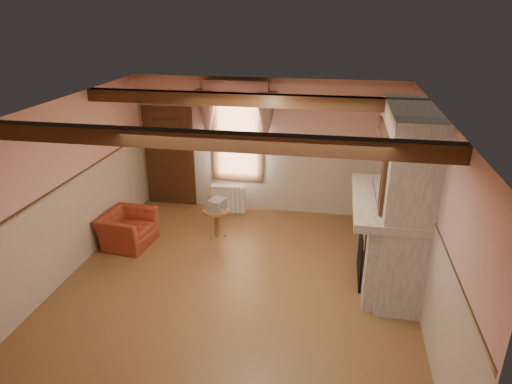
% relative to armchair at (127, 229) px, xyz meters
% --- Properties ---
extents(floor, '(5.50, 6.00, 0.01)m').
position_rel_armchair_xyz_m(floor, '(2.25, -0.98, -0.31)').
color(floor, brown).
rests_on(floor, ground).
extents(ceiling, '(5.50, 6.00, 0.01)m').
position_rel_armchair_xyz_m(ceiling, '(2.25, -0.98, 2.49)').
color(ceiling, silver).
rests_on(ceiling, wall_back).
extents(wall_back, '(5.50, 0.02, 2.80)m').
position_rel_armchair_xyz_m(wall_back, '(2.25, 2.02, 1.09)').
color(wall_back, '#D19A90').
rests_on(wall_back, floor).
extents(wall_front, '(5.50, 0.02, 2.80)m').
position_rel_armchair_xyz_m(wall_front, '(2.25, -3.98, 1.09)').
color(wall_front, '#D19A90').
rests_on(wall_front, floor).
extents(wall_left, '(0.02, 6.00, 2.80)m').
position_rel_armchair_xyz_m(wall_left, '(-0.50, -0.98, 1.09)').
color(wall_left, '#D19A90').
rests_on(wall_left, floor).
extents(wall_right, '(0.02, 6.00, 2.80)m').
position_rel_armchair_xyz_m(wall_right, '(5.00, -0.98, 1.09)').
color(wall_right, '#D19A90').
rests_on(wall_right, floor).
extents(wainscot, '(5.50, 6.00, 1.50)m').
position_rel_armchair_xyz_m(wainscot, '(2.25, -0.98, 0.44)').
color(wainscot, '#C0B39A').
rests_on(wainscot, floor).
extents(chair_rail, '(5.50, 6.00, 0.08)m').
position_rel_armchair_xyz_m(chair_rail, '(2.25, -0.98, 1.19)').
color(chair_rail, black).
rests_on(chair_rail, wainscot).
extents(firebox, '(0.20, 0.95, 0.90)m').
position_rel_armchair_xyz_m(firebox, '(4.25, -0.38, 0.14)').
color(firebox, black).
rests_on(firebox, floor).
extents(armchair, '(0.91, 1.02, 0.61)m').
position_rel_armchair_xyz_m(armchair, '(0.00, 0.00, 0.00)').
color(armchair, maroon).
rests_on(armchair, floor).
extents(side_table, '(0.60, 0.60, 0.55)m').
position_rel_armchair_xyz_m(side_table, '(1.53, 0.59, -0.03)').
color(side_table, brown).
rests_on(side_table, floor).
extents(book_stack, '(0.34, 0.38, 0.20)m').
position_rel_armchair_xyz_m(book_stack, '(1.54, 0.62, 0.34)').
color(book_stack, '#B7AD8C').
rests_on(book_stack, side_table).
extents(radiator, '(0.72, 0.26, 0.60)m').
position_rel_armchair_xyz_m(radiator, '(1.49, 1.72, -0.01)').
color(radiator, silver).
rests_on(radiator, floor).
extents(bowl, '(0.30, 0.30, 0.07)m').
position_rel_armchair_xyz_m(bowl, '(4.49, -0.62, 1.15)').
color(bowl, brown).
rests_on(bowl, mantel).
extents(mantel_clock, '(0.14, 0.24, 0.20)m').
position_rel_armchair_xyz_m(mantel_clock, '(4.49, 0.41, 1.21)').
color(mantel_clock, '#32180D').
rests_on(mantel_clock, mantel).
extents(oil_lamp, '(0.11, 0.11, 0.28)m').
position_rel_armchair_xyz_m(oil_lamp, '(4.49, 0.23, 1.25)').
color(oil_lamp, '#B99234').
rests_on(oil_lamp, mantel).
extents(candle_red, '(0.06, 0.06, 0.16)m').
position_rel_armchair_xyz_m(candle_red, '(4.49, -0.91, 1.19)').
color(candle_red, '#A9142C').
rests_on(candle_red, mantel).
extents(jar_yellow, '(0.06, 0.06, 0.12)m').
position_rel_armchair_xyz_m(jar_yellow, '(4.49, -0.77, 1.17)').
color(jar_yellow, gold).
rests_on(jar_yellow, mantel).
extents(fireplace, '(0.85, 2.00, 2.80)m').
position_rel_armchair_xyz_m(fireplace, '(4.67, -0.38, 1.09)').
color(fireplace, gray).
rests_on(fireplace, floor).
extents(mantel, '(1.05, 2.05, 0.12)m').
position_rel_armchair_xyz_m(mantel, '(4.49, -0.38, 1.05)').
color(mantel, gray).
rests_on(mantel, fireplace).
extents(overmantel_mirror, '(0.06, 1.44, 1.04)m').
position_rel_armchair_xyz_m(overmantel_mirror, '(4.31, -0.38, 1.66)').
color(overmantel_mirror, silver).
rests_on(overmantel_mirror, fireplace).
extents(door, '(1.10, 0.10, 2.10)m').
position_rel_armchair_xyz_m(door, '(0.15, 1.96, 0.74)').
color(door, black).
rests_on(door, floor).
extents(window, '(1.06, 0.08, 2.02)m').
position_rel_armchair_xyz_m(window, '(1.65, 1.99, 1.34)').
color(window, white).
rests_on(window, wall_back).
extents(window_drapes, '(1.30, 0.14, 1.40)m').
position_rel_armchair_xyz_m(window_drapes, '(1.65, 1.90, 1.94)').
color(window_drapes, gray).
rests_on(window_drapes, wall_back).
extents(ceiling_beam_front, '(5.50, 0.18, 0.20)m').
position_rel_armchair_xyz_m(ceiling_beam_front, '(2.25, -2.18, 2.39)').
color(ceiling_beam_front, black).
rests_on(ceiling_beam_front, ceiling).
extents(ceiling_beam_back, '(5.50, 0.18, 0.20)m').
position_rel_armchair_xyz_m(ceiling_beam_back, '(2.25, 0.22, 2.39)').
color(ceiling_beam_back, black).
rests_on(ceiling_beam_back, ceiling).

